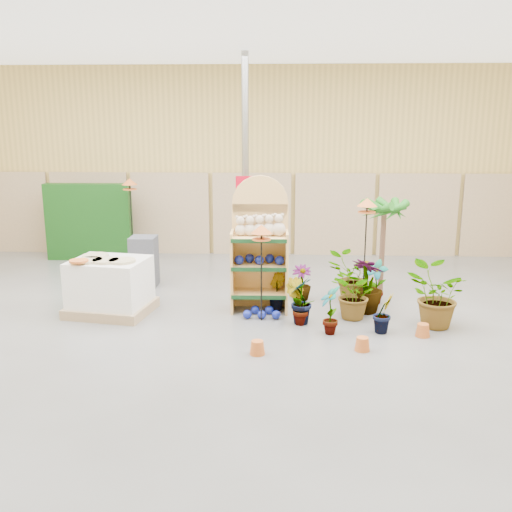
{
  "coord_description": "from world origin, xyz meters",
  "views": [
    {
      "loc": [
        0.72,
        -7.81,
        3.22
      ],
      "look_at": [
        0.3,
        1.5,
        1.0
      ],
      "focal_mm": 40.0,
      "sensor_mm": 36.0,
      "label": 1
    }
  ],
  "objects_px": {
    "display_shelf": "(260,249)",
    "pallet_stack": "(110,286)",
    "potted_plant_2": "(356,295)",
    "bird_table_front": "(261,232)"
  },
  "relations": [
    {
      "from": "display_shelf",
      "to": "pallet_stack",
      "type": "bearing_deg",
      "value": -172.29
    },
    {
      "from": "pallet_stack",
      "to": "bird_table_front",
      "type": "height_order",
      "value": "bird_table_front"
    },
    {
      "from": "display_shelf",
      "to": "pallet_stack",
      "type": "xyz_separation_m",
      "value": [
        -2.54,
        -0.4,
        -0.59
      ]
    },
    {
      "from": "display_shelf",
      "to": "bird_table_front",
      "type": "xyz_separation_m",
      "value": [
        0.05,
        -0.66,
        0.43
      ]
    },
    {
      "from": "bird_table_front",
      "to": "display_shelf",
      "type": "bearing_deg",
      "value": 94.39
    },
    {
      "from": "bird_table_front",
      "to": "pallet_stack",
      "type": "bearing_deg",
      "value": 174.09
    },
    {
      "from": "potted_plant_2",
      "to": "pallet_stack",
      "type": "bearing_deg",
      "value": 178.2
    },
    {
      "from": "display_shelf",
      "to": "potted_plant_2",
      "type": "bearing_deg",
      "value": -19.31
    },
    {
      "from": "bird_table_front",
      "to": "potted_plant_2",
      "type": "relative_size",
      "value": 1.9
    },
    {
      "from": "pallet_stack",
      "to": "potted_plant_2",
      "type": "height_order",
      "value": "pallet_stack"
    }
  ]
}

